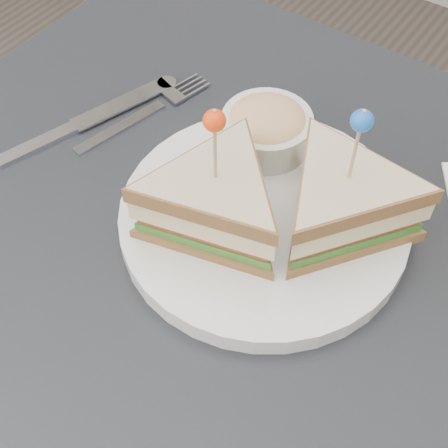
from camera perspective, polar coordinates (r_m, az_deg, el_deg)
table at (r=0.67m, az=-1.20°, el=-6.79°), size 0.80×0.80×0.75m
plate_meal at (r=0.60m, az=4.59°, el=2.41°), size 0.36×0.35×0.17m
cutlery_fork at (r=0.75m, az=-6.85°, el=10.28°), size 0.06×0.19×0.01m
cutlery_knife at (r=0.75m, az=-12.80°, el=9.01°), size 0.09×0.23×0.01m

